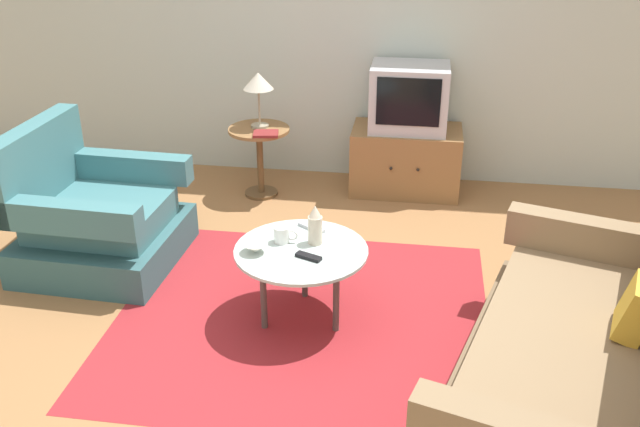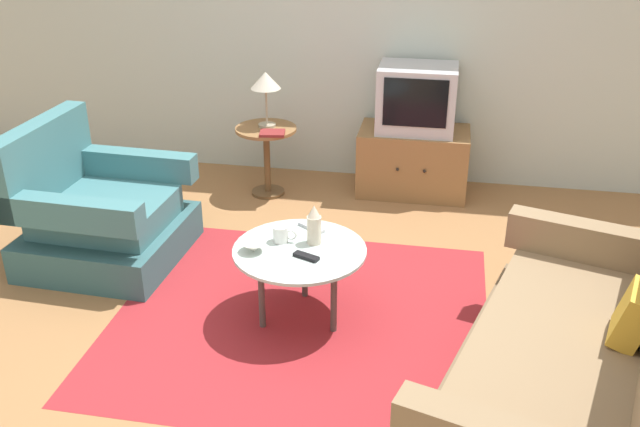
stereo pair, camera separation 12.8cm
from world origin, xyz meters
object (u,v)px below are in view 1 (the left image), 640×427
at_px(couch, 579,365).
at_px(tv_remote_dark, 308,257).
at_px(table_lamp, 258,83).
at_px(vase, 315,225).
at_px(book, 266,134).
at_px(coffee_table, 301,256).
at_px(side_table, 260,147).
at_px(armchair, 93,219).
at_px(tv_stand, 406,160).
at_px(bowl, 255,248).
at_px(tv_remote_silver, 311,228).
at_px(mug, 282,235).
at_px(television, 409,97).

relative_size(couch, tv_remote_dark, 13.39).
distance_m(table_lamp, vase, 1.77).
relative_size(table_lamp, book, 2.05).
relative_size(coffee_table, side_table, 1.34).
relative_size(couch, side_table, 3.69).
bearing_deg(armchair, side_table, 147.41).
bearing_deg(table_lamp, tv_stand, 11.25).
bearing_deg(bowl, book, 100.34).
bearing_deg(tv_remote_silver, armchair, -154.83).
bearing_deg(tv_remote_silver, bowl, -94.91).
height_order(mug, book, book).
bearing_deg(couch, vase, 78.76).
height_order(couch, tv_remote_dark, couch).
bearing_deg(tv_remote_dark, book, -47.74).
bearing_deg(couch, tv_remote_dark, 85.19).
bearing_deg(couch, bowl, 88.09).
relative_size(tv_stand, television, 1.45).
bearing_deg(television, tv_stand, -90.00).
relative_size(television, tv_remote_dark, 3.85).
bearing_deg(armchair, bowl, 68.28).
height_order(armchair, tv_remote_silver, armchair).
bearing_deg(couch, mug, 82.21).
distance_m(side_table, vase, 1.72).
height_order(vase, tv_remote_silver, vase).
distance_m(tv_stand, tv_remote_silver, 1.74).
xyz_separation_m(television, mug, (-0.63, -1.85, -0.27)).
bearing_deg(television, tv_remote_silver, -106.38).
height_order(coffee_table, tv_remote_silver, tv_remote_silver).
relative_size(tv_stand, book, 4.10).
distance_m(mug, bowl, 0.18).
distance_m(tv_stand, vase, 1.90).
relative_size(tv_stand, vase, 3.67).
bearing_deg(television, table_lamp, -168.23).
distance_m(couch, side_table, 3.03).
bearing_deg(vase, table_lamp, 112.93).
distance_m(couch, vase, 1.52).
distance_m(television, bowl, 2.14).
bearing_deg(coffee_table, side_table, 110.36).
bearing_deg(coffee_table, television, 75.13).
height_order(television, book, television).
bearing_deg(side_table, mug, -72.65).
bearing_deg(tv_stand, armchair, -143.67).
bearing_deg(tv_stand, mug, -108.80).
relative_size(tv_remote_dark, book, 0.74).
bearing_deg(tv_remote_silver, vase, -39.80).
relative_size(coffee_table, vase, 3.20).
bearing_deg(tv_remote_dark, tv_remote_silver, -61.14).
height_order(couch, side_table, couch).
bearing_deg(tv_stand, vase, -103.63).
bearing_deg(tv_stand, tv_remote_dark, -102.71).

